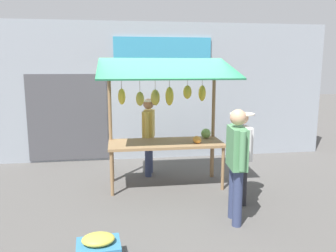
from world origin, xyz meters
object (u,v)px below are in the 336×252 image
object	(u,v)px
vendor_with_sunhat	(149,130)
produce_crate_near	(99,250)
shopper_with_ponytail	(237,157)
market_stall	(167,107)
shopper_in_striped_shirt	(241,150)

from	to	relation	value
vendor_with_sunhat	produce_crate_near	xyz separation A→B (m)	(0.92, 3.31, -0.82)
shopper_with_ponytail	market_stall	bearing A→B (deg)	30.04
shopper_in_striped_shirt	produce_crate_near	world-z (taller)	shopper_in_striped_shirt
shopper_with_ponytail	produce_crate_near	distance (m)	2.31
vendor_with_sunhat	shopper_with_ponytail	world-z (taller)	shopper_with_ponytail
shopper_in_striped_shirt	market_stall	bearing A→B (deg)	43.18
shopper_with_ponytail	produce_crate_near	world-z (taller)	shopper_with_ponytail
market_stall	vendor_with_sunhat	world-z (taller)	market_stall
shopper_in_striped_shirt	produce_crate_near	distance (m)	2.89
market_stall	vendor_with_sunhat	size ratio (longest dim) A/B	1.50
shopper_in_striped_shirt	vendor_with_sunhat	bearing A→B (deg)	35.74
market_stall	shopper_with_ponytail	size ratio (longest dim) A/B	1.45
market_stall	shopper_with_ponytail	xyz separation A→B (m)	(-0.77, 1.78, -0.54)
vendor_with_sunhat	shopper_with_ponytail	xyz separation A→B (m)	(-1.07, 2.48, 0.02)
shopper_with_ponytail	produce_crate_near	size ratio (longest dim) A/B	3.14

